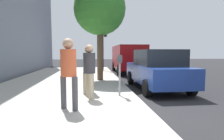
{
  "coord_description": "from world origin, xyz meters",
  "views": [
    {
      "loc": [
        -4.82,
        1.56,
        1.65
      ],
      "look_at": [
        1.3,
        0.88,
        1.06
      ],
      "focal_mm": 29.75,
      "sensor_mm": 36.0,
      "label": 1
    }
  ],
  "objects_px": {
    "pedestrian_at_meter": "(89,67)",
    "street_tree": "(100,10)",
    "traffic_signal": "(104,41)",
    "parked_van_far": "(128,57)",
    "parking_meter": "(120,67)",
    "parked_sedan_near": "(157,69)",
    "pedestrian_bystander": "(69,67)",
    "parking_officer": "(88,66)"
  },
  "relations": [
    {
      "from": "pedestrian_at_meter",
      "to": "pedestrian_bystander",
      "type": "relative_size",
      "value": 0.94
    },
    {
      "from": "traffic_signal",
      "to": "pedestrian_at_meter",
      "type": "bearing_deg",
      "value": 173.24
    },
    {
      "from": "pedestrian_bystander",
      "to": "parking_officer",
      "type": "height_order",
      "value": "pedestrian_bystander"
    },
    {
      "from": "parking_meter",
      "to": "parked_sedan_near",
      "type": "relative_size",
      "value": 0.32
    },
    {
      "from": "parking_meter",
      "to": "traffic_signal",
      "type": "distance_m",
      "value": 9.27
    },
    {
      "from": "parking_officer",
      "to": "parked_van_far",
      "type": "height_order",
      "value": "parked_van_far"
    },
    {
      "from": "pedestrian_at_meter",
      "to": "parked_sedan_near",
      "type": "xyz_separation_m",
      "value": [
        1.98,
        -2.98,
        -0.28
      ]
    },
    {
      "from": "pedestrian_bystander",
      "to": "street_tree",
      "type": "xyz_separation_m",
      "value": [
        5.23,
        -1.06,
        2.64
      ]
    },
    {
      "from": "pedestrian_bystander",
      "to": "street_tree",
      "type": "distance_m",
      "value": 5.95
    },
    {
      "from": "pedestrian_at_meter",
      "to": "parked_sedan_near",
      "type": "relative_size",
      "value": 0.4
    },
    {
      "from": "pedestrian_bystander",
      "to": "parked_van_far",
      "type": "height_order",
      "value": "parked_van_far"
    },
    {
      "from": "pedestrian_bystander",
      "to": "parking_officer",
      "type": "distance_m",
      "value": 1.97
    },
    {
      "from": "parked_sedan_near",
      "to": "street_tree",
      "type": "bearing_deg",
      "value": 49.13
    },
    {
      "from": "parking_meter",
      "to": "parking_officer",
      "type": "relative_size",
      "value": 0.82
    },
    {
      "from": "pedestrian_bystander",
      "to": "parking_meter",
      "type": "bearing_deg",
      "value": -10.98
    },
    {
      "from": "pedestrian_at_meter",
      "to": "parked_van_far",
      "type": "height_order",
      "value": "parked_van_far"
    },
    {
      "from": "traffic_signal",
      "to": "parking_meter",
      "type": "bearing_deg",
      "value": 179.45
    },
    {
      "from": "pedestrian_at_meter",
      "to": "pedestrian_bystander",
      "type": "distance_m",
      "value": 1.26
    },
    {
      "from": "parking_meter",
      "to": "pedestrian_bystander",
      "type": "relative_size",
      "value": 0.76
    },
    {
      "from": "pedestrian_at_meter",
      "to": "parked_sedan_near",
      "type": "height_order",
      "value": "pedestrian_at_meter"
    },
    {
      "from": "pedestrian_at_meter",
      "to": "street_tree",
      "type": "xyz_separation_m",
      "value": [
        4.09,
        -0.54,
        2.73
      ]
    },
    {
      "from": "pedestrian_at_meter",
      "to": "parking_officer",
      "type": "bearing_deg",
      "value": 81.67
    },
    {
      "from": "pedestrian_at_meter",
      "to": "street_tree",
      "type": "bearing_deg",
      "value": 70.86
    },
    {
      "from": "parking_meter",
      "to": "pedestrian_bystander",
      "type": "bearing_deg",
      "value": 132.16
    },
    {
      "from": "pedestrian_at_meter",
      "to": "traffic_signal",
      "type": "bearing_deg",
      "value": 71.58
    },
    {
      "from": "parking_meter",
      "to": "traffic_signal",
      "type": "height_order",
      "value": "traffic_signal"
    },
    {
      "from": "parking_meter",
      "to": "parked_van_far",
      "type": "distance_m",
      "value": 8.71
    },
    {
      "from": "pedestrian_bystander",
      "to": "parking_officer",
      "type": "bearing_deg",
      "value": 22.82
    },
    {
      "from": "parked_van_far",
      "to": "traffic_signal",
      "type": "height_order",
      "value": "traffic_signal"
    },
    {
      "from": "parked_sedan_near",
      "to": "traffic_signal",
      "type": "distance_m",
      "value": 7.85
    },
    {
      "from": "pedestrian_at_meter",
      "to": "parking_officer",
      "type": "xyz_separation_m",
      "value": [
        0.77,
        0.04,
        -0.02
      ]
    },
    {
      "from": "traffic_signal",
      "to": "parked_van_far",
      "type": "bearing_deg",
      "value": -109.86
    },
    {
      "from": "pedestrian_bystander",
      "to": "parked_van_far",
      "type": "xyz_separation_m",
      "value": [
        9.89,
        -3.5,
        -0.01
      ]
    },
    {
      "from": "parked_sedan_near",
      "to": "parked_van_far",
      "type": "height_order",
      "value": "parked_van_far"
    },
    {
      "from": "street_tree",
      "to": "parked_sedan_near",
      "type": "bearing_deg",
      "value": -130.87
    },
    {
      "from": "parked_sedan_near",
      "to": "parking_officer",
      "type": "bearing_deg",
      "value": 111.85
    },
    {
      "from": "parking_officer",
      "to": "street_tree",
      "type": "distance_m",
      "value": 4.35
    },
    {
      "from": "street_tree",
      "to": "parking_officer",
      "type": "bearing_deg",
      "value": 170.08
    },
    {
      "from": "pedestrian_at_meter",
      "to": "traffic_signal",
      "type": "relative_size",
      "value": 0.49
    },
    {
      "from": "parking_officer",
      "to": "traffic_signal",
      "type": "relative_size",
      "value": 0.48
    },
    {
      "from": "pedestrian_at_meter",
      "to": "pedestrian_bystander",
      "type": "height_order",
      "value": "pedestrian_bystander"
    },
    {
      "from": "parked_van_far",
      "to": "parked_sedan_near",
      "type": "bearing_deg",
      "value": -180.0
    }
  ]
}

